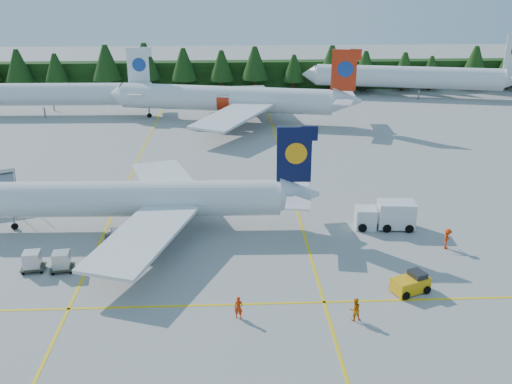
{
  "coord_description": "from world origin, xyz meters",
  "views": [
    {
      "loc": [
        -1.26,
        -44.57,
        24.53
      ],
      "look_at": [
        1.32,
        9.35,
        3.5
      ],
      "focal_mm": 40.0,
      "sensor_mm": 36.0,
      "label": 1
    }
  ],
  "objects_px": {
    "service_truck": "(385,215)",
    "baggage_tug": "(411,283)",
    "airliner_navy": "(121,200)",
    "airstairs": "(11,205)",
    "airliner_red": "(221,99)"
  },
  "relations": [
    {
      "from": "airliner_navy",
      "to": "service_truck",
      "type": "distance_m",
      "value": 26.64
    },
    {
      "from": "airliner_navy",
      "to": "airstairs",
      "type": "distance_m",
      "value": 14.06
    },
    {
      "from": "airstairs",
      "to": "baggage_tug",
      "type": "distance_m",
      "value": 42.66
    },
    {
      "from": "airliner_navy",
      "to": "baggage_tug",
      "type": "relative_size",
      "value": 10.8
    },
    {
      "from": "airstairs",
      "to": "service_truck",
      "type": "bearing_deg",
      "value": -30.8
    },
    {
      "from": "airliner_red",
      "to": "airliner_navy",
      "type": "bearing_deg",
      "value": -89.81
    },
    {
      "from": "airliner_navy",
      "to": "airstairs",
      "type": "xyz_separation_m",
      "value": [
        -12.94,
        4.97,
        -2.36
      ]
    },
    {
      "from": "airstairs",
      "to": "baggage_tug",
      "type": "height_order",
      "value": "airstairs"
    },
    {
      "from": "airliner_navy",
      "to": "service_truck",
      "type": "xyz_separation_m",
      "value": [
        26.56,
        -1.14,
        -1.76
      ]
    },
    {
      "from": "service_truck",
      "to": "baggage_tug",
      "type": "height_order",
      "value": "service_truck"
    },
    {
      "from": "airstairs",
      "to": "service_truck",
      "type": "height_order",
      "value": "airstairs"
    },
    {
      "from": "airliner_navy",
      "to": "service_truck",
      "type": "height_order",
      "value": "airliner_navy"
    },
    {
      "from": "service_truck",
      "to": "baggage_tug",
      "type": "relative_size",
      "value": 1.8
    },
    {
      "from": "airliner_navy",
      "to": "airliner_red",
      "type": "relative_size",
      "value": 0.84
    },
    {
      "from": "baggage_tug",
      "to": "airstairs",
      "type": "bearing_deg",
      "value": 132.15
    }
  ]
}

